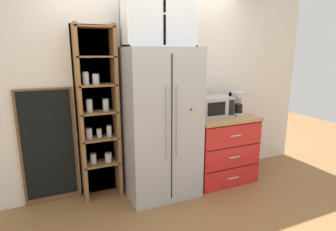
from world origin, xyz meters
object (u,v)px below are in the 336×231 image
object	(u,v)px
refrigerator	(160,123)
chalkboard_menu	(49,147)
bottle_amber	(195,110)
coffee_maker	(237,103)
microwave	(214,106)
mug_charcoal	(224,113)

from	to	relation	value
refrigerator	chalkboard_menu	xyz separation A→B (m)	(-1.25, 0.30, -0.21)
chalkboard_menu	bottle_amber	bearing A→B (deg)	-7.23
refrigerator	coffee_maker	bearing A→B (deg)	1.04
bottle_amber	coffee_maker	bearing A→B (deg)	-5.12
bottle_amber	microwave	bearing A→B (deg)	-2.80
microwave	bottle_amber	size ratio (longest dim) A/B	1.81
mug_charcoal	bottle_amber	world-z (taller)	bottle_amber
coffee_maker	chalkboard_menu	xyz separation A→B (m)	(-2.39, 0.28, -0.38)
mug_charcoal	bottle_amber	distance (m)	0.40
microwave	chalkboard_menu	distance (m)	2.09
refrigerator	mug_charcoal	size ratio (longest dim) A/B	14.81
mug_charcoal	chalkboard_menu	xyz separation A→B (m)	(-2.14, 0.35, -0.27)
microwave	mug_charcoal	size ratio (longest dim) A/B	3.64
refrigerator	microwave	bearing A→B (deg)	4.53
coffee_maker	bottle_amber	size ratio (longest dim) A/B	1.27
refrigerator	mug_charcoal	xyz separation A→B (m)	(0.89, -0.05, 0.06)
microwave	chalkboard_menu	size ratio (longest dim) A/B	0.33
refrigerator	bottle_amber	bearing A→B (deg)	8.35
refrigerator	mug_charcoal	bearing A→B (deg)	-3.03
refrigerator	chalkboard_menu	world-z (taller)	refrigerator
bottle_amber	refrigerator	bearing A→B (deg)	-171.65
microwave	chalkboard_menu	xyz separation A→B (m)	(-2.04, 0.24, -0.35)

